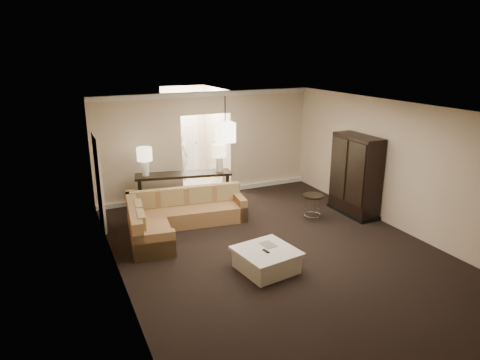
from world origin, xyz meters
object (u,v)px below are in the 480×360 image
armoire (355,177)px  person (179,153)px  console_table (184,187)px  sectional_sofa (176,216)px  drink_table (313,202)px  coffee_table (266,260)px

armoire → person: (-3.00, 4.48, -0.10)m
armoire → person: bearing=123.8°
armoire → console_table: bearing=150.1°
console_table → sectional_sofa: bearing=-103.3°
sectional_sofa → person: (1.22, 3.64, 0.51)m
armoire → drink_table: size_ratio=3.19×
armoire → drink_table: armoire is taller
coffee_table → armoire: 3.70m
console_table → drink_table: size_ratio=3.98×
coffee_table → person: size_ratio=0.68×
sectional_sofa → console_table: bearing=71.8°
console_table → armoire: armoire is taller
console_table → armoire: size_ratio=1.25×
armoire → person: size_ratio=1.17×
sectional_sofa → armoire: size_ratio=1.50×
sectional_sofa → person: size_ratio=1.74×
sectional_sofa → coffee_table: 2.63m
console_table → person: bearing=87.6°
armoire → drink_table: bearing=175.8°
armoire → person: 5.39m
armoire → sectional_sofa: bearing=168.8°
coffee_table → person: (0.26, 6.09, 0.62)m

